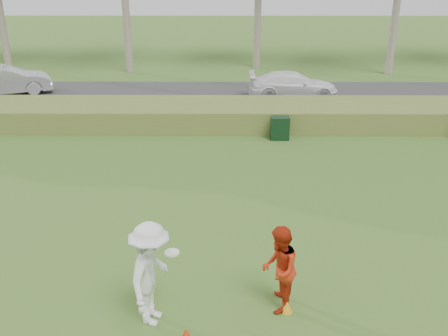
{
  "coord_description": "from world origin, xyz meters",
  "views": [
    {
      "loc": [
        0.07,
        -8.15,
        6.28
      ],
      "look_at": [
        0.0,
        4.0,
        1.3
      ],
      "focal_mm": 40.0,
      "sensor_mm": 36.0,
      "label": 1
    }
  ],
  "objects_px": {
    "cone_orange": "(186,334)",
    "cone_yellow": "(287,307)",
    "utility_cabinet": "(280,128)",
    "car_right": "(293,85)",
    "car_mid": "(5,80)",
    "player_red": "(279,269)",
    "player_white": "(151,274)"
  },
  "relations": [
    {
      "from": "cone_orange",
      "to": "cone_yellow",
      "type": "height_order",
      "value": "cone_yellow"
    },
    {
      "from": "utility_cabinet",
      "to": "car_right",
      "type": "distance_m",
      "value": 6.39
    },
    {
      "from": "car_mid",
      "to": "utility_cabinet",
      "type": "bearing_deg",
      "value": -140.76
    },
    {
      "from": "player_red",
      "to": "car_right",
      "type": "bearing_deg",
      "value": -179.54
    },
    {
      "from": "cone_orange",
      "to": "cone_yellow",
      "type": "bearing_deg",
      "value": 22.37
    },
    {
      "from": "player_white",
      "to": "cone_yellow",
      "type": "height_order",
      "value": "player_white"
    },
    {
      "from": "player_white",
      "to": "cone_yellow",
      "type": "relative_size",
      "value": 8.56
    },
    {
      "from": "cone_yellow",
      "to": "player_red",
      "type": "bearing_deg",
      "value": 141.32
    },
    {
      "from": "car_mid",
      "to": "cone_orange",
      "type": "bearing_deg",
      "value": -173.26
    },
    {
      "from": "player_white",
      "to": "utility_cabinet",
      "type": "distance_m",
      "value": 11.15
    },
    {
      "from": "cone_orange",
      "to": "utility_cabinet",
      "type": "height_order",
      "value": "utility_cabinet"
    },
    {
      "from": "cone_yellow",
      "to": "car_right",
      "type": "distance_m",
      "value": 16.75
    },
    {
      "from": "cone_yellow",
      "to": "cone_orange",
      "type": "bearing_deg",
      "value": -157.63
    },
    {
      "from": "cone_orange",
      "to": "car_mid",
      "type": "relative_size",
      "value": 0.05
    },
    {
      "from": "car_right",
      "to": "utility_cabinet",
      "type": "bearing_deg",
      "value": 168.88
    },
    {
      "from": "cone_orange",
      "to": "car_mid",
      "type": "height_order",
      "value": "car_mid"
    },
    {
      "from": "player_red",
      "to": "utility_cabinet",
      "type": "height_order",
      "value": "player_red"
    },
    {
      "from": "cone_yellow",
      "to": "car_right",
      "type": "relative_size",
      "value": 0.05
    },
    {
      "from": "utility_cabinet",
      "to": "car_mid",
      "type": "xyz_separation_m",
      "value": [
        -13.32,
        6.77,
        0.36
      ]
    },
    {
      "from": "player_red",
      "to": "cone_yellow",
      "type": "xyz_separation_m",
      "value": [
        0.17,
        -0.14,
        -0.76
      ]
    },
    {
      "from": "player_red",
      "to": "car_right",
      "type": "height_order",
      "value": "player_red"
    },
    {
      "from": "player_red",
      "to": "cone_orange",
      "type": "relative_size",
      "value": 7.47
    },
    {
      "from": "cone_orange",
      "to": "car_mid",
      "type": "bearing_deg",
      "value": 120.56
    },
    {
      "from": "player_white",
      "to": "cone_orange",
      "type": "height_order",
      "value": "player_white"
    },
    {
      "from": "player_white",
      "to": "cone_yellow",
      "type": "xyz_separation_m",
      "value": [
        2.56,
        0.25,
        -0.91
      ]
    },
    {
      "from": "player_white",
      "to": "player_red",
      "type": "xyz_separation_m",
      "value": [
        2.39,
        0.39,
        -0.15
      ]
    },
    {
      "from": "player_white",
      "to": "car_right",
      "type": "height_order",
      "value": "player_white"
    },
    {
      "from": "player_white",
      "to": "car_mid",
      "type": "xyz_separation_m",
      "value": [
        -9.91,
        17.37,
        -0.23
      ]
    },
    {
      "from": "player_white",
      "to": "car_right",
      "type": "relative_size",
      "value": 0.47
    },
    {
      "from": "utility_cabinet",
      "to": "car_mid",
      "type": "bearing_deg",
      "value": 152.77
    },
    {
      "from": "utility_cabinet",
      "to": "player_white",
      "type": "bearing_deg",
      "value": -108.16
    },
    {
      "from": "car_mid",
      "to": "player_white",
      "type": "bearing_deg",
      "value": -174.12
    }
  ]
}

